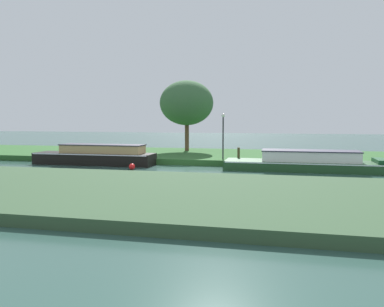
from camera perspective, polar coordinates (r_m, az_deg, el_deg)
The scene contains 9 objects.
ground_plane at distance 25.18m, azimuth -3.00°, elevation -2.23°, with size 120.00×120.00×0.00m, color #2C4C44.
riverbank_far at distance 31.90m, azimuth 0.49°, elevation -0.31°, with size 72.00×10.00×0.40m, color #295826.
riverbank_near at distance 16.79m, azimuth -11.61°, elevation -5.34°, with size 72.00×10.00×0.40m, color #334F32.
black_barge at distance 28.31m, azimuth -13.48°, elevation -0.31°, with size 8.46×1.95×1.41m.
forest_narrowboat at distance 25.36m, azimuth 15.93°, elevation -1.20°, with size 9.43×2.39×1.25m.
willow_tree_left at distance 34.13m, azimuth -0.79°, elevation 7.21°, with size 4.57×4.23×5.97m.
lamp_post at distance 27.52m, azimuth 4.46°, elevation 3.28°, with size 0.24×0.24×3.11m.
mooring_post_near at distance 26.70m, azimuth 6.66°, elevation -0.06°, with size 0.17×0.17×0.85m, color #494023.
channel_buoy at distance 25.10m, azimuth -8.56°, elevation -1.86°, with size 0.38×0.38×0.38m, color red.
Camera 1 is at (6.95, -23.99, 3.22)m, focal length 37.39 mm.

